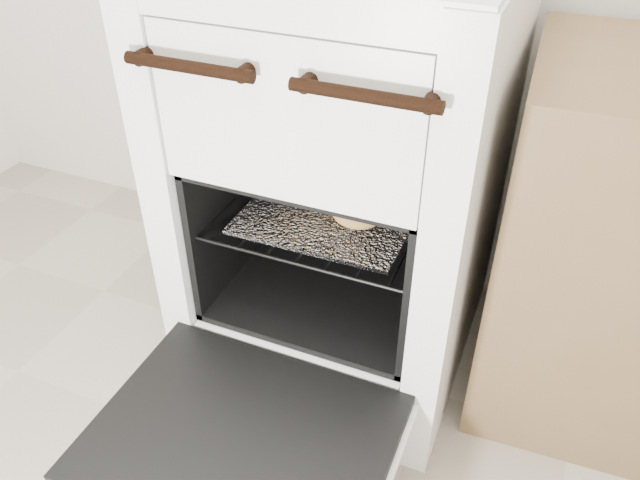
# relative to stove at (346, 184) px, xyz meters

# --- Properties ---
(stove) EXTENTS (0.64, 0.72, 0.99)m
(stove) POSITION_rel_stove_xyz_m (0.00, 0.00, 0.00)
(stove) COLOR silver
(stove) RESTS_ON ground
(oven_door) EXTENTS (0.58, 0.45, 0.04)m
(oven_door) POSITION_rel_stove_xyz_m (0.00, -0.54, -0.27)
(oven_door) COLOR black
(oven_door) RESTS_ON stove
(oven_rack) EXTENTS (0.47, 0.45, 0.01)m
(oven_rack) POSITION_rel_stove_xyz_m (-0.00, -0.07, -0.03)
(oven_rack) COLOR black
(oven_rack) RESTS_ON stove
(foil_sheet) EXTENTS (0.37, 0.32, 0.01)m
(foil_sheet) POSITION_rel_stove_xyz_m (0.00, -0.09, -0.02)
(foil_sheet) COLOR white
(foil_sheet) RESTS_ON oven_rack
(baked_rolls) EXTENTS (0.20, 0.18, 0.05)m
(baked_rolls) POSITION_rel_stove_xyz_m (0.04, -0.09, 0.01)
(baked_rolls) COLOR tan
(baked_rolls) RESTS_ON foil_sheet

